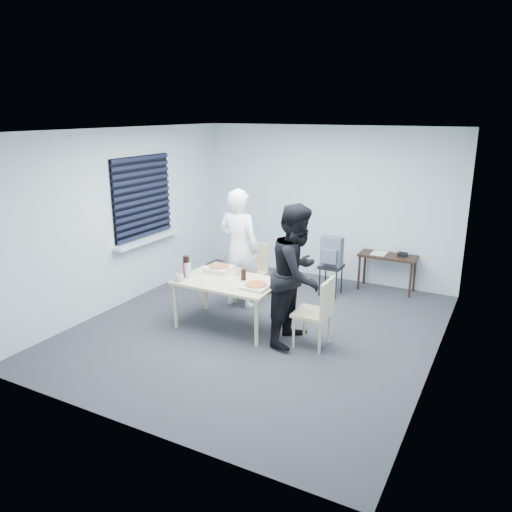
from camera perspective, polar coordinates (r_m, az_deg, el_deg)
The scene contains 19 objects.
room at distance 7.90m, azimuth -12.64°, elevation 5.80°, with size 5.00×5.00×5.00m.
dining_table at distance 6.66m, azimuth -3.16°, elevation -3.29°, with size 1.35×0.86×0.66m.
chair_far at distance 7.64m, azimuth -0.37°, elevation -1.34°, with size 0.42×0.42×0.89m.
chair_right at distance 6.15m, azimuth 7.21°, elevation -5.95°, with size 0.42×0.42×0.89m.
person_white at distance 7.29m, azimuth -1.98°, elevation 0.85°, with size 0.65×0.42×1.77m, color white.
person_black at distance 6.17m, azimuth 4.72°, elevation -2.12°, with size 0.86×0.47×1.77m, color black.
side_table at distance 8.29m, azimuth 14.81°, elevation -0.40°, with size 0.90×0.40×0.60m.
stool at distance 7.96m, azimuth 8.56°, elevation -1.82°, with size 0.35×0.35×0.49m.
backpack at distance 7.85m, azimuth 8.63°, elevation 0.47°, with size 0.33×0.24×0.46m.
pizza_box_a at distance 6.99m, azimuth -4.22°, elevation -1.47°, with size 0.34×0.34×0.08m.
pizza_box_b at distance 6.36m, azimuth -0.03°, elevation -3.42°, with size 0.35×0.35×0.05m.
mug_a at distance 6.68m, azimuth -8.83°, elevation -2.41°, with size 0.12×0.12×0.10m, color silver.
mug_b at distance 6.84m, azimuth -2.00°, elevation -1.79°, with size 0.10×0.10×0.09m, color silver.
cola_glass at distance 6.63m, azimuth -1.43°, elevation -2.12°, with size 0.07×0.07×0.15m, color black.
soda_bottle at distance 6.79m, azimuth -7.96°, elevation -1.24°, with size 0.09×0.09×0.29m.
plastic_cups at distance 6.77m, azimuth -7.80°, elevation -1.65°, with size 0.09×0.09×0.20m, color silver.
rubber_band at distance 6.32m, azimuth -2.83°, elevation -3.80°, with size 0.06×0.06×0.00m, color red.
papers at distance 8.32m, azimuth 13.87°, elevation 0.31°, with size 0.23×0.31×0.01m, color white.
black_box at distance 8.25m, azimuth 16.40°, elevation 0.18°, with size 0.14×0.10×0.06m, color black.
Camera 1 is at (2.88, -5.50, 2.83)m, focal length 35.00 mm.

